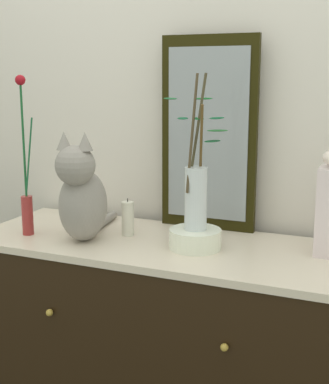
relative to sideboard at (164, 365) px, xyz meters
The scene contains 8 objects.
wall_back 0.89m from the sideboard, 90.00° to the left, with size 4.40×0.08×2.60m, color silver.
sideboard is the anchor object (origin of this frame).
mirror_leaning 0.86m from the sideboard, 72.55° to the left, with size 0.37×0.03×0.72m.
cat_sitting 0.70m from the sideboard, 160.64° to the right, with size 0.19×0.43×0.39m.
vase_slim_green 0.82m from the sideboard, 167.96° to the right, with size 0.06×0.04×0.57m.
bowl_porcelain 0.52m from the sideboard, ahead, with size 0.18×0.18×0.07m, color white.
vase_glass_clear 0.69m from the sideboard, ahead, with size 0.23×0.14×0.51m.
candle_pillar 0.56m from the sideboard, 169.23° to the left, with size 0.04×0.04×0.14m.
Camera 1 is at (0.73, -1.69, 1.51)m, focal length 51.46 mm.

